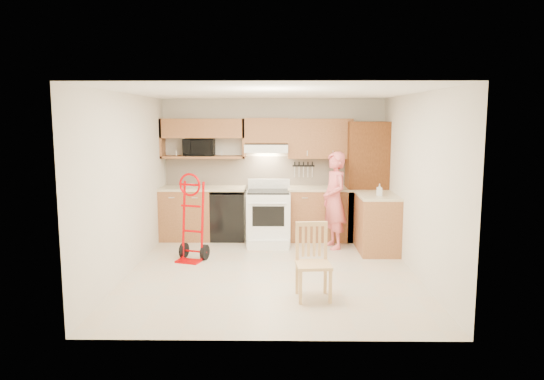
{
  "coord_description": "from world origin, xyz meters",
  "views": [
    {
      "loc": [
        0.1,
        -6.95,
        2.17
      ],
      "look_at": [
        0.0,
        0.5,
        1.1
      ],
      "focal_mm": 33.45,
      "sensor_mm": 36.0,
      "label": 1
    }
  ],
  "objects_px": {
    "dining_chair": "(313,262)",
    "range": "(269,213)",
    "hand_truck": "(191,222)",
    "person": "(334,200)",
    "microwave": "(199,147)"
  },
  "relations": [
    {
      "from": "range",
      "to": "hand_truck",
      "type": "relative_size",
      "value": 0.9
    },
    {
      "from": "hand_truck",
      "to": "dining_chair",
      "type": "bearing_deg",
      "value": -25.01
    },
    {
      "from": "person",
      "to": "hand_truck",
      "type": "xyz_separation_m",
      "value": [
        -2.26,
        -0.8,
        -0.2
      ]
    },
    {
      "from": "dining_chair",
      "to": "microwave",
      "type": "bearing_deg",
      "value": 115.58
    },
    {
      "from": "hand_truck",
      "to": "dining_chair",
      "type": "relative_size",
      "value": 1.33
    },
    {
      "from": "microwave",
      "to": "dining_chair",
      "type": "height_order",
      "value": "microwave"
    },
    {
      "from": "range",
      "to": "person",
      "type": "xyz_separation_m",
      "value": [
        1.1,
        -0.25,
        0.26
      ]
    },
    {
      "from": "dining_chair",
      "to": "hand_truck",
      "type": "bearing_deg",
      "value": 132.53
    },
    {
      "from": "range",
      "to": "dining_chair",
      "type": "height_order",
      "value": "range"
    },
    {
      "from": "hand_truck",
      "to": "person",
      "type": "bearing_deg",
      "value": 37.3
    },
    {
      "from": "dining_chair",
      "to": "range",
      "type": "bearing_deg",
      "value": 97.82
    },
    {
      "from": "microwave",
      "to": "hand_truck",
      "type": "xyz_separation_m",
      "value": [
        0.09,
        -1.54,
        -1.04
      ]
    },
    {
      "from": "person",
      "to": "hand_truck",
      "type": "distance_m",
      "value": 2.41
    },
    {
      "from": "range",
      "to": "hand_truck",
      "type": "distance_m",
      "value": 1.56
    },
    {
      "from": "hand_truck",
      "to": "dining_chair",
      "type": "xyz_separation_m",
      "value": [
        1.75,
        -1.62,
        -0.15
      ]
    }
  ]
}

